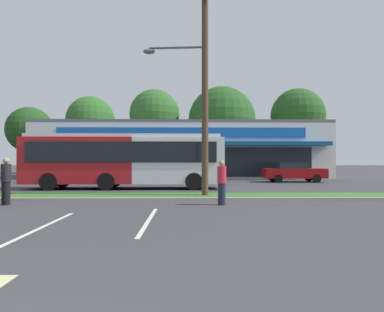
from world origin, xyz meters
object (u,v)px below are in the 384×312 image
Objects in this scene: car_0 at (57,172)px; car_2 at (293,172)px; pedestrian_near_bench at (222,182)px; pedestrian_by_pole at (6,181)px; utility_pole at (202,86)px; city_bus at (125,159)px.

car_0 is 0.87× the size of car_2.
pedestrian_near_bench is 0.94× the size of pedestrian_by_pole.
car_0 is 14.08m from pedestrian_by_pole.
utility_pole reaches higher than city_bus.
utility_pole is 5.08m from pedestrian_near_bench.
utility_pole is 2.31× the size of car_0.
city_bus is 8.79m from car_0.
utility_pole reaches higher than pedestrian_by_pole.
pedestrian_by_pole is at bearing -137.50° from car_2.
pedestrian_near_bench reaches higher than car_2.
city_bus is 2.48× the size of car_2.
car_2 is at bearing -179.03° from car_0.
utility_pole is 14.57m from car_2.
pedestrian_by_pole reaches higher than car_0.
pedestrian_near_bench reaches higher than car_0.
city_bus reaches higher than pedestrian_near_bench.
pedestrian_by_pole is (-15.35, -14.07, 0.12)m from car_2.
city_bus reaches higher than car_0.
pedestrian_by_pole is (-8.30, 0.15, 0.05)m from pedestrian_near_bench.
utility_pole is 5.61× the size of pedestrian_near_bench.
utility_pole is 9.09m from pedestrian_by_pole.
city_bus is 6.91× the size of pedestrian_near_bench.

